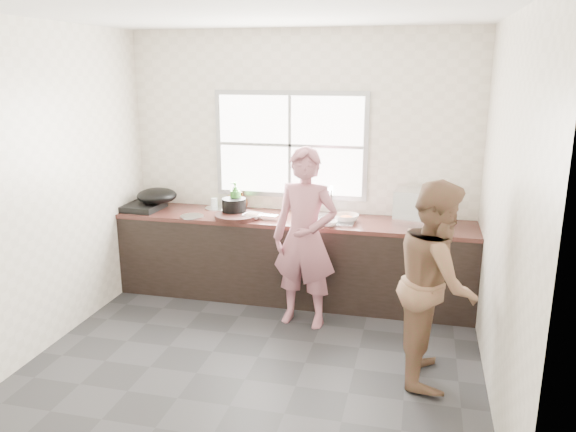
% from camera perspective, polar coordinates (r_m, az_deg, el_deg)
% --- Properties ---
extents(floor, '(3.60, 3.20, 0.01)m').
position_cam_1_polar(floor, '(4.81, -3.06, -14.17)').
color(floor, '#2A2A2C').
rests_on(floor, ground).
extents(ceiling, '(3.60, 3.20, 0.01)m').
position_cam_1_polar(ceiling, '(4.22, -3.60, 19.99)').
color(ceiling, silver).
rests_on(ceiling, wall_back).
extents(wall_back, '(3.60, 0.01, 2.70)m').
position_cam_1_polar(wall_back, '(5.84, 1.24, 5.27)').
color(wall_back, silver).
rests_on(wall_back, ground).
extents(wall_left, '(0.01, 3.20, 2.70)m').
position_cam_1_polar(wall_left, '(5.13, -23.04, 2.70)').
color(wall_left, silver).
rests_on(wall_left, ground).
extents(wall_right, '(0.01, 3.20, 2.70)m').
position_cam_1_polar(wall_right, '(4.18, 21.13, 0.32)').
color(wall_right, beige).
rests_on(wall_right, ground).
extents(wall_front, '(3.60, 0.01, 2.70)m').
position_cam_1_polar(wall_front, '(2.88, -12.57, -5.40)').
color(wall_front, beige).
rests_on(wall_front, ground).
extents(cabinet, '(3.60, 0.62, 0.82)m').
position_cam_1_polar(cabinet, '(5.78, 0.52, -4.48)').
color(cabinet, black).
rests_on(cabinet, floor).
extents(countertop, '(3.60, 0.64, 0.04)m').
position_cam_1_polar(countertop, '(5.65, 0.53, -0.36)').
color(countertop, '#3D1E19').
rests_on(countertop, cabinet).
extents(sink, '(0.55, 0.45, 0.02)m').
position_cam_1_polar(sink, '(5.58, 4.04, -0.34)').
color(sink, silver).
rests_on(sink, countertop).
extents(faucet, '(0.02, 0.02, 0.30)m').
position_cam_1_polar(faucet, '(5.73, 4.40, 1.57)').
color(faucet, silver).
rests_on(faucet, countertop).
extents(window_frame, '(1.60, 0.05, 1.10)m').
position_cam_1_polar(window_frame, '(5.81, 0.25, 7.23)').
color(window_frame, '#9EA0A5').
rests_on(window_frame, wall_back).
extents(window_glazing, '(1.50, 0.01, 1.00)m').
position_cam_1_polar(window_glazing, '(5.79, 0.19, 7.19)').
color(window_glazing, white).
rests_on(window_glazing, window_frame).
extents(woman, '(0.61, 0.44, 1.55)m').
position_cam_1_polar(woman, '(5.10, 1.74, -2.85)').
color(woman, '#B06976').
rests_on(woman, floor).
extents(person_side, '(0.62, 0.78, 1.55)m').
position_cam_1_polar(person_side, '(4.36, 14.84, -6.51)').
color(person_side, brown).
rests_on(person_side, floor).
extents(cutting_board, '(0.56, 0.56, 0.04)m').
position_cam_1_polar(cutting_board, '(5.64, -5.25, -0.02)').
color(cutting_board, black).
rests_on(cutting_board, countertop).
extents(cleaver, '(0.21, 0.12, 0.01)m').
position_cam_1_polar(cleaver, '(5.57, -2.09, 0.09)').
color(cleaver, silver).
rests_on(cleaver, cutting_board).
extents(bowl_mince, '(0.23, 0.23, 0.05)m').
position_cam_1_polar(bowl_mince, '(5.61, -3.58, -0.04)').
color(bowl_mince, silver).
rests_on(bowl_mince, countertop).
extents(bowl_crabs, '(0.19, 0.19, 0.06)m').
position_cam_1_polar(bowl_crabs, '(5.51, 5.95, -0.29)').
color(bowl_crabs, silver).
rests_on(bowl_crabs, countertop).
extents(bowl_held, '(0.25, 0.25, 0.06)m').
position_cam_1_polar(bowl_held, '(5.36, 4.17, -0.67)').
color(bowl_held, white).
rests_on(bowl_held, countertop).
extents(black_pot, '(0.28, 0.28, 0.18)m').
position_cam_1_polar(black_pot, '(5.73, -5.50, 0.92)').
color(black_pot, black).
rests_on(black_pot, countertop).
extents(plate_food, '(0.25, 0.25, 0.02)m').
position_cam_1_polar(plate_food, '(5.93, -5.82, 0.58)').
color(plate_food, silver).
rests_on(plate_food, countertop).
extents(bottle_green, '(0.17, 0.17, 0.34)m').
position_cam_1_polar(bottle_green, '(5.78, -5.36, 1.84)').
color(bottle_green, '#37872C').
rests_on(bottle_green, countertop).
extents(bottle_brown_tall, '(0.10, 0.10, 0.20)m').
position_cam_1_polar(bottle_brown_tall, '(6.02, -5.55, 1.70)').
color(bottle_brown_tall, '#422C10').
rests_on(bottle_brown_tall, countertop).
extents(bottle_brown_short, '(0.17, 0.17, 0.17)m').
position_cam_1_polar(bottle_brown_short, '(6.00, -4.76, 1.52)').
color(bottle_brown_short, '#411F10').
rests_on(bottle_brown_short, countertop).
extents(glass_jar, '(0.08, 0.08, 0.10)m').
position_cam_1_polar(glass_jar, '(6.10, -7.50, 1.34)').
color(glass_jar, silver).
rests_on(glass_jar, countertop).
extents(burner, '(0.43, 0.43, 0.06)m').
position_cam_1_polar(burner, '(6.16, -14.70, 0.93)').
color(burner, black).
rests_on(burner, countertop).
extents(wok, '(0.52, 0.52, 0.16)m').
position_cam_1_polar(wok, '(6.14, -13.18, 2.02)').
color(wok, black).
rests_on(wok, burner).
extents(dish_rack, '(0.48, 0.36, 0.33)m').
position_cam_1_polar(dish_rack, '(5.52, 13.13, 0.88)').
color(dish_rack, silver).
rests_on(dish_rack, countertop).
extents(pot_lid_left, '(0.27, 0.27, 0.01)m').
position_cam_1_polar(pot_lid_left, '(5.75, -9.73, -0.03)').
color(pot_lid_left, '#ABACB2').
rests_on(pot_lid_left, countertop).
extents(pot_lid_right, '(0.33, 0.33, 0.01)m').
position_cam_1_polar(pot_lid_right, '(6.04, -7.23, 0.80)').
color(pot_lid_right, silver).
rests_on(pot_lid_right, countertop).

